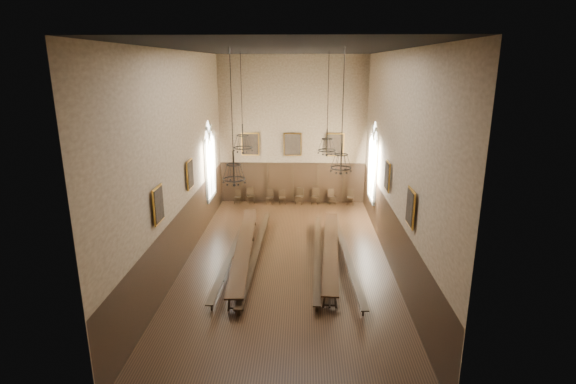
# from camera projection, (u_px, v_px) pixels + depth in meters

# --- Properties ---
(floor) EXTENTS (9.00, 18.00, 0.02)m
(floor) POSITION_uv_depth(u_px,v_px,m) (287.00, 262.00, 19.93)
(floor) COLOR black
(floor) RESTS_ON ground
(ceiling) EXTENTS (9.00, 18.00, 0.02)m
(ceiling) POSITION_uv_depth(u_px,v_px,m) (287.00, 49.00, 17.44)
(ceiling) COLOR black
(ceiling) RESTS_ON ground
(wall_back) EXTENTS (9.00, 0.02, 9.00)m
(wall_back) POSITION_uv_depth(u_px,v_px,m) (293.00, 131.00, 27.34)
(wall_back) COLOR #897254
(wall_back) RESTS_ON ground
(wall_front) EXTENTS (9.00, 0.02, 9.00)m
(wall_front) POSITION_uv_depth(u_px,v_px,m) (272.00, 247.00, 10.03)
(wall_front) COLOR #897254
(wall_front) RESTS_ON ground
(wall_left) EXTENTS (0.02, 18.00, 9.00)m
(wall_left) POSITION_uv_depth(u_px,v_px,m) (180.00, 161.00, 18.84)
(wall_left) COLOR #897254
(wall_left) RESTS_ON ground
(wall_right) EXTENTS (0.02, 18.00, 9.00)m
(wall_right) POSITION_uv_depth(u_px,v_px,m) (396.00, 163.00, 18.53)
(wall_right) COLOR #897254
(wall_right) RESTS_ON ground
(wainscot_panelling) EXTENTS (9.00, 18.00, 2.50)m
(wainscot_panelling) POSITION_uv_depth(u_px,v_px,m) (287.00, 235.00, 19.58)
(wainscot_panelling) COLOR black
(wainscot_panelling) RESTS_ON floor
(table_left) EXTENTS (1.23, 9.78, 0.76)m
(table_left) POSITION_uv_depth(u_px,v_px,m) (244.00, 251.00, 20.05)
(table_left) COLOR black
(table_left) RESTS_ON floor
(table_right) EXTENTS (1.19, 9.02, 0.70)m
(table_right) POSITION_uv_depth(u_px,v_px,m) (331.00, 253.00, 19.92)
(table_right) COLOR black
(table_right) RESTS_ON floor
(bench_left_outer) EXTENTS (0.46, 9.60, 0.43)m
(bench_left_outer) POSITION_uv_depth(u_px,v_px,m) (233.00, 253.00, 20.14)
(bench_left_outer) COLOR black
(bench_left_outer) RESTS_ON floor
(bench_left_inner) EXTENTS (0.49, 10.26, 0.46)m
(bench_left_inner) POSITION_uv_depth(u_px,v_px,m) (256.00, 253.00, 20.11)
(bench_left_inner) COLOR black
(bench_left_inner) RESTS_ON floor
(bench_right_inner) EXTENTS (0.60, 9.41, 0.42)m
(bench_right_inner) POSITION_uv_depth(u_px,v_px,m) (317.00, 254.00, 19.99)
(bench_right_inner) COLOR black
(bench_right_inner) RESTS_ON floor
(bench_right_outer) EXTENTS (0.70, 9.31, 0.42)m
(bench_right_outer) POSITION_uv_depth(u_px,v_px,m) (347.00, 258.00, 19.66)
(bench_right_outer) COLOR black
(bench_right_outer) RESTS_ON floor
(chair_0) EXTENTS (0.42, 0.42, 0.86)m
(chair_0) POSITION_uv_depth(u_px,v_px,m) (238.00, 199.00, 28.14)
(chair_0) COLOR black
(chair_0) RESTS_ON floor
(chair_1) EXTENTS (0.57, 0.57, 1.02)m
(chair_1) POSITION_uv_depth(u_px,v_px,m) (251.00, 198.00, 28.21)
(chair_1) COLOR black
(chair_1) RESTS_ON floor
(chair_2) EXTENTS (0.47, 0.47, 0.93)m
(chair_2) POSITION_uv_depth(u_px,v_px,m) (270.00, 200.00, 28.03)
(chair_2) COLOR black
(chair_2) RESTS_ON floor
(chair_3) EXTENTS (0.44, 0.44, 0.87)m
(chair_3) POSITION_uv_depth(u_px,v_px,m) (282.00, 200.00, 28.01)
(chair_3) COLOR black
(chair_3) RESTS_ON floor
(chair_4) EXTENTS (0.54, 0.54, 1.00)m
(chair_4) POSITION_uv_depth(u_px,v_px,m) (299.00, 199.00, 28.07)
(chair_4) COLOR black
(chair_4) RESTS_ON floor
(chair_5) EXTENTS (0.51, 0.51, 0.99)m
(chair_5) POSITION_uv_depth(u_px,v_px,m) (315.00, 199.00, 28.04)
(chair_5) COLOR black
(chair_5) RESTS_ON floor
(chair_6) EXTENTS (0.51, 0.51, 0.93)m
(chair_6) POSITION_uv_depth(u_px,v_px,m) (332.00, 200.00, 28.00)
(chair_6) COLOR black
(chair_6) RESTS_ON floor
(chair_7) EXTENTS (0.48, 0.48, 0.96)m
(chair_7) POSITION_uv_depth(u_px,v_px,m) (350.00, 200.00, 27.89)
(chair_7) COLOR black
(chair_7) RESTS_ON floor
(chandelier_back_left) EXTENTS (0.92, 0.92, 4.56)m
(chandelier_back_left) POSITION_uv_depth(u_px,v_px,m) (243.00, 142.00, 21.28)
(chandelier_back_left) COLOR black
(chandelier_back_left) RESTS_ON ceiling
(chandelier_back_right) EXTENTS (0.81, 0.81, 4.53)m
(chandelier_back_right) POSITION_uv_depth(u_px,v_px,m) (327.00, 144.00, 20.57)
(chandelier_back_right) COLOR black
(chandelier_back_right) RESTS_ON ceiling
(chandelier_front_left) EXTENTS (0.84, 0.84, 4.74)m
(chandelier_front_left) POSITION_uv_depth(u_px,v_px,m) (234.00, 171.00, 16.25)
(chandelier_front_left) COLOR black
(chandelier_front_left) RESTS_ON ceiling
(chandelier_front_right) EXTENTS (0.77, 0.77, 4.35)m
(chandelier_front_right) POSITION_uv_depth(u_px,v_px,m) (341.00, 160.00, 16.31)
(chandelier_front_right) COLOR black
(chandelier_front_right) RESTS_ON ceiling
(portrait_back_0) EXTENTS (1.10, 0.12, 1.40)m
(portrait_back_0) POSITION_uv_depth(u_px,v_px,m) (250.00, 144.00, 27.53)
(portrait_back_0) COLOR gold
(portrait_back_0) RESTS_ON wall_back
(portrait_back_1) EXTENTS (1.10, 0.12, 1.40)m
(portrait_back_1) POSITION_uv_depth(u_px,v_px,m) (293.00, 144.00, 27.44)
(portrait_back_1) COLOR gold
(portrait_back_1) RESTS_ON wall_back
(portrait_back_2) EXTENTS (1.10, 0.12, 1.40)m
(portrait_back_2) POSITION_uv_depth(u_px,v_px,m) (335.00, 145.00, 27.35)
(portrait_back_2) COLOR gold
(portrait_back_2) RESTS_ON wall_back
(portrait_left_0) EXTENTS (0.12, 1.00, 1.30)m
(portrait_left_0) POSITION_uv_depth(u_px,v_px,m) (190.00, 174.00, 20.02)
(portrait_left_0) COLOR gold
(portrait_left_0) RESTS_ON wall_left
(portrait_left_1) EXTENTS (0.12, 1.00, 1.30)m
(portrait_left_1) POSITION_uv_depth(u_px,v_px,m) (158.00, 205.00, 15.69)
(portrait_left_1) COLOR gold
(portrait_left_1) RESTS_ON wall_left
(portrait_right_0) EXTENTS (0.12, 1.00, 1.30)m
(portrait_right_0) POSITION_uv_depth(u_px,v_px,m) (387.00, 176.00, 19.72)
(portrait_right_0) COLOR gold
(portrait_right_0) RESTS_ON wall_right
(portrait_right_1) EXTENTS (0.12, 1.00, 1.30)m
(portrait_right_1) POSITION_uv_depth(u_px,v_px,m) (411.00, 208.00, 15.39)
(portrait_right_1) COLOR gold
(portrait_right_1) RESTS_ON wall_right
(window_right) EXTENTS (0.20, 2.20, 4.60)m
(window_right) POSITION_uv_depth(u_px,v_px,m) (373.00, 161.00, 24.12)
(window_right) COLOR white
(window_right) RESTS_ON wall_right
(window_left) EXTENTS (0.20, 2.20, 4.60)m
(window_left) POSITION_uv_depth(u_px,v_px,m) (210.00, 160.00, 24.42)
(window_left) COLOR white
(window_left) RESTS_ON wall_left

